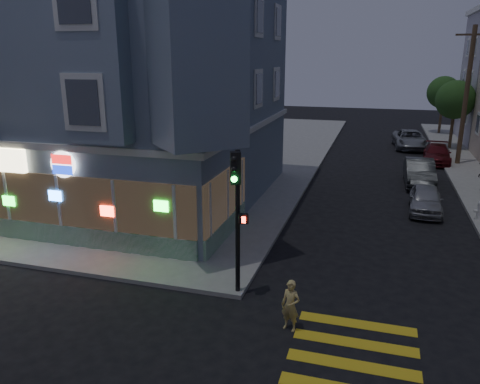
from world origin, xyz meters
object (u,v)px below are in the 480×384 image
at_px(street_tree_near, 455,100).
at_px(parked_car_d, 410,139).
at_px(utility_pole, 466,94).
at_px(running_child, 291,306).
at_px(fire_hydrant, 480,210).
at_px(street_tree_far, 444,93).
at_px(parked_car_a, 426,199).
at_px(parked_car_b, 419,172).
at_px(parked_car_c, 437,154).
at_px(traffic_signal, 237,199).

xyz_separation_m(street_tree_near, parked_car_d, (-3.07, -0.36, -3.21)).
xyz_separation_m(utility_pole, parked_car_d, (-2.87, 5.64, -4.07)).
height_order(running_child, fire_hydrant, running_child).
xyz_separation_m(street_tree_far, fire_hydrant, (-0.90, -26.25, -3.32)).
height_order(street_tree_far, parked_car_d, street_tree_far).
xyz_separation_m(utility_pole, street_tree_far, (0.20, 14.00, -0.86)).
bearing_deg(parked_car_a, street_tree_far, 85.58).
distance_m(parked_car_b, parked_car_d, 11.75).
bearing_deg(parked_car_b, parked_car_d, 88.79).
bearing_deg(parked_car_b, street_tree_near, 74.58).
distance_m(parked_car_d, fire_hydrant, 18.02).
bearing_deg(fire_hydrant, parked_car_b, 109.71).
relative_size(street_tree_near, parked_car_a, 1.44).
relative_size(parked_car_c, traffic_signal, 0.97).
bearing_deg(fire_hydrant, traffic_signal, -131.58).
xyz_separation_m(parked_car_a, fire_hydrant, (2.23, -0.95, -0.01)).
bearing_deg(parked_car_d, street_tree_far, 65.20).
height_order(parked_car_c, parked_car_d, parked_car_d).
height_order(utility_pole, parked_car_b, utility_pole).
distance_m(utility_pole, parked_car_b, 7.89).
height_order(street_tree_far, running_child, street_tree_far).
distance_m(parked_car_a, parked_car_c, 11.86).
bearing_deg(street_tree_near, parked_car_c, -105.10).
height_order(running_child, parked_car_c, running_child).
distance_m(street_tree_near, street_tree_far, 8.00).
distance_m(street_tree_near, running_child, 30.25).
relative_size(parked_car_a, parked_car_b, 0.82).
bearing_deg(street_tree_near, parked_car_d, -173.29).
bearing_deg(utility_pole, parked_car_b, -115.41).
bearing_deg(traffic_signal, parked_car_b, 44.39).
height_order(utility_pole, street_tree_near, utility_pole).
height_order(street_tree_near, running_child, street_tree_near).
xyz_separation_m(utility_pole, traffic_signal, (-9.18, -21.81, -1.61)).
height_order(street_tree_far, fire_hydrant, street_tree_far).
relative_size(parked_car_a, traffic_signal, 0.82).
relative_size(street_tree_far, traffic_signal, 1.18).
bearing_deg(fire_hydrant, street_tree_near, 87.18).
xyz_separation_m(running_child, fire_hydrant, (6.56, 10.89, -0.11)).
height_order(street_tree_far, parked_car_c, street_tree_far).
height_order(street_tree_far, parked_car_a, street_tree_far).
bearing_deg(parked_car_b, running_child, -105.42).
bearing_deg(utility_pole, running_child, -107.43).
xyz_separation_m(street_tree_far, parked_car_a, (-3.13, -25.31, -3.31)).
xyz_separation_m(utility_pole, fire_hydrant, (-0.70, -12.25, -4.18)).
relative_size(parked_car_b, traffic_signal, 1.00).
bearing_deg(parked_car_d, parked_car_b, -94.79).
xyz_separation_m(parked_car_a, parked_car_b, (0.03, 5.20, 0.11)).
relative_size(parked_car_c, fire_hydrant, 4.94).
bearing_deg(street_tree_far, running_child, -101.36).
distance_m(running_child, parked_car_d, 29.11).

